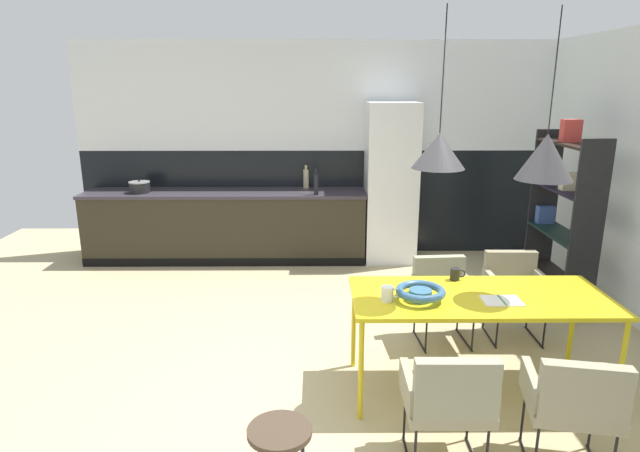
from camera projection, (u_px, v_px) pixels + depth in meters
ground_plane at (320, 396)px, 3.86m from camera, size 9.23×9.23×0.00m
back_wall_splashback_dark at (318, 201)px, 7.05m from camera, size 6.12×0.12×1.36m
back_wall_panel_upper at (318, 96)px, 6.70m from camera, size 6.12×0.12×1.36m
kitchen_counter at (226, 226)px, 6.76m from camera, size 3.52×0.63×0.88m
refrigerator_column at (391, 183)px, 6.63m from camera, size 0.62×0.60×1.97m
dining_table at (480, 301)px, 3.76m from camera, size 1.81×0.77×0.75m
armchair_facing_counter at (514, 283)px, 4.67m from camera, size 0.50×0.48×0.75m
armchair_corner_seat at (450, 395)px, 2.99m from camera, size 0.49×0.47×0.78m
armchair_near_window at (442, 288)px, 4.62m from camera, size 0.52×0.50×0.72m
armchair_far_side at (575, 398)px, 2.95m from camera, size 0.56×0.55×0.78m
fruit_bowl at (420, 292)px, 3.64m from camera, size 0.34×0.34×0.09m
open_book at (502, 301)px, 3.63m from camera, size 0.26×0.19×0.02m
mug_wide_latte at (388, 294)px, 3.63m from camera, size 0.13×0.08×0.11m
mug_short_terracotta at (456, 274)px, 4.02m from camera, size 0.12×0.07×0.09m
cooking_pot at (140, 187)px, 6.55m from camera, size 0.25×0.25×0.16m
bottle_vinegar_dark at (316, 184)px, 6.41m from camera, size 0.06×0.06×0.32m
bottle_wine_green at (306, 178)px, 6.83m from camera, size 0.07×0.07×0.29m
side_stool at (280, 437)px, 2.71m from camera, size 0.33×0.33×0.50m
open_shelf_unit at (563, 210)px, 5.36m from camera, size 0.30×1.02×1.85m
pendant_lamp_over_table_near at (439, 151)px, 3.44m from camera, size 0.35×0.35×1.01m
pendant_lamp_over_table_far at (546, 157)px, 3.51m from camera, size 0.37×0.37×1.09m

